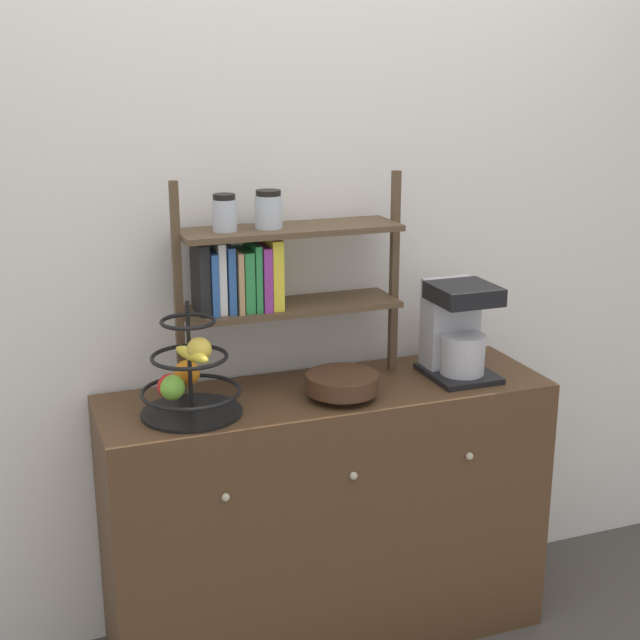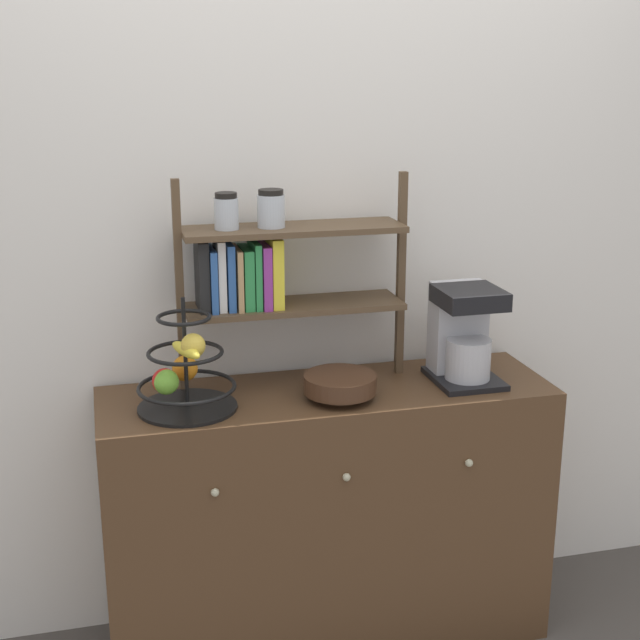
% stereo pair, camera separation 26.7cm
% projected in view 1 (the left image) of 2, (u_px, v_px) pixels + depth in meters
% --- Properties ---
extents(wall_back, '(7.00, 0.05, 2.60)m').
position_uv_depth(wall_back, '(299.00, 237.00, 2.85)').
color(wall_back, silver).
rests_on(wall_back, ground_plane).
extents(sideboard, '(1.40, 0.44, 0.87)m').
position_uv_depth(sideboard, '(327.00, 516.00, 2.87)').
color(sideboard, '#4C331E').
rests_on(sideboard, ground_plane).
extents(coffee_maker, '(0.20, 0.24, 0.31)m').
position_uv_depth(coffee_maker, '(457.00, 329.00, 2.85)').
color(coffee_maker, black).
rests_on(coffee_maker, sideboard).
extents(fruit_stand, '(0.29, 0.29, 0.34)m').
position_uv_depth(fruit_stand, '(188.00, 379.00, 2.52)').
color(fruit_stand, black).
rests_on(fruit_stand, sideboard).
extents(wooden_bowl, '(0.22, 0.22, 0.08)m').
position_uv_depth(wooden_bowl, '(342.00, 384.00, 2.67)').
color(wooden_bowl, '#422819').
rests_on(wooden_bowl, sideboard).
extents(shelf_hutch, '(0.72, 0.20, 0.65)m').
position_uv_depth(shelf_hutch, '(262.00, 268.00, 2.68)').
color(shelf_hutch, brown).
rests_on(shelf_hutch, sideboard).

